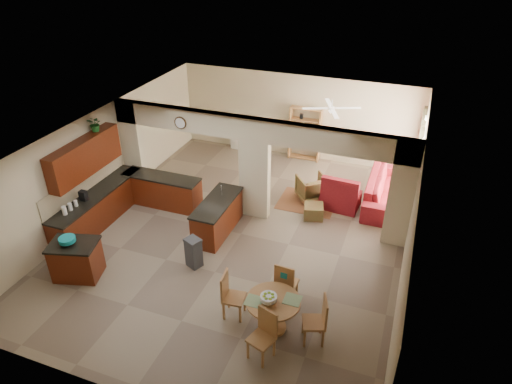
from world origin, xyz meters
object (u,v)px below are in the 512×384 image
(kitchen_island, at_px, (76,260))
(sofa, at_px, (387,190))
(dining_table, at_px, (273,309))
(armchair, at_px, (312,188))

(kitchen_island, relative_size, sofa, 0.43)
(kitchen_island, bearing_deg, dining_table, -15.13)
(kitchen_island, distance_m, dining_table, 4.61)
(dining_table, xyz_separation_m, armchair, (-0.51, 5.06, -0.13))
(sofa, bearing_deg, dining_table, 164.69)
(sofa, relative_size, armchair, 3.47)
(kitchen_island, distance_m, sofa, 8.34)
(sofa, height_order, armchair, sofa)
(armchair, bearing_deg, dining_table, 58.56)
(kitchen_island, distance_m, armchair, 6.54)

